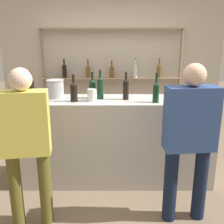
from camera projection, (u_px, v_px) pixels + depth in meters
name	position (u px, v px, depth m)	size (l,w,h in m)	color
ground_plane	(112.00, 178.00, 3.51)	(16.00, 16.00, 0.00)	#7A6651
bar_counter	(112.00, 140.00, 3.36)	(2.51, 0.60, 1.09)	#B7B2AD
back_wall	(112.00, 60.00, 4.96)	(4.11, 0.12, 2.80)	#B2A899
back_shelf	(112.00, 66.00, 4.81)	(2.57, 0.18, 1.98)	#897056
counter_bottle_0	(156.00, 91.00, 3.02)	(0.07, 0.07, 0.35)	black
counter_bottle_1	(32.00, 89.00, 3.12)	(0.07, 0.07, 0.35)	black
counter_bottle_2	(74.00, 91.00, 3.07)	(0.09, 0.09, 0.32)	black
counter_bottle_3	(93.00, 88.00, 3.26)	(0.08, 0.08, 0.32)	black
counter_bottle_4	(126.00, 88.00, 3.17)	(0.07, 0.07, 0.34)	black
counter_bottle_5	(101.00, 87.00, 3.20)	(0.08, 0.08, 0.36)	black
ice_bucket	(56.00, 89.00, 3.26)	(0.22, 0.22, 0.23)	#B2B2B7
cork_jar	(92.00, 95.00, 3.11)	(0.11, 0.11, 0.14)	silver
customer_left	(26.00, 138.00, 2.43)	(0.46, 0.25, 1.57)	brown
customer_right	(190.00, 135.00, 2.49)	(0.50, 0.26, 1.60)	#121C33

